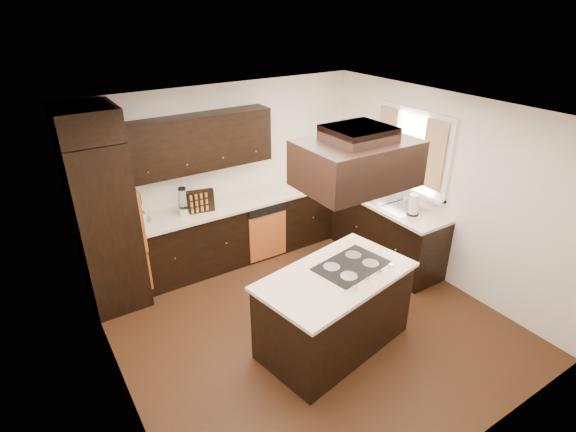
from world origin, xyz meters
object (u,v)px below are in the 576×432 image
at_px(range_hood, 356,163).
at_px(spice_rack, 200,201).
at_px(oven_column, 106,226).
at_px(island, 334,312).

bearing_deg(range_hood, spice_rack, 105.99).
height_order(oven_column, range_hood, range_hood).
distance_m(oven_column, range_hood, 3.13).
xyz_separation_m(oven_column, island, (1.80, -2.15, -0.62)).
relative_size(island, range_hood, 1.54).
bearing_deg(spice_rack, range_hood, -62.15).
relative_size(range_hood, spice_rack, 2.86).
bearing_deg(island, oven_column, 119.72).
height_order(range_hood, spice_rack, range_hood).
bearing_deg(oven_column, spice_rack, 1.76).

